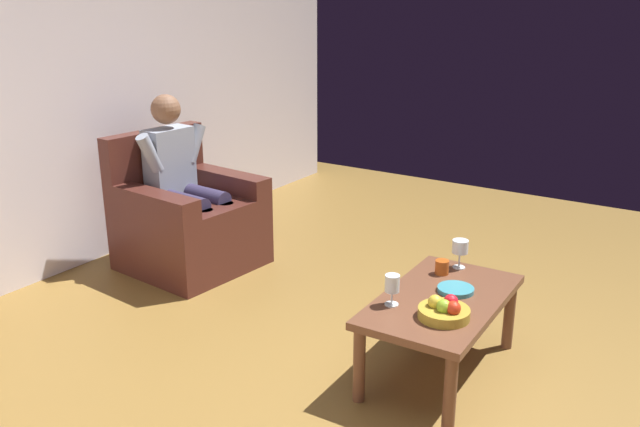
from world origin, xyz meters
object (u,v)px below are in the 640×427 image
object	(u,v)px
armchair	(187,221)
person_seated	(183,177)
wine_glass_far	(392,285)
fruit_bowl	(444,310)
coffee_table	(441,308)
wine_glass_near	(460,248)
candle_jar	(442,267)
decorative_dish	(456,289)

from	to	relation	value
armchair	person_seated	size ratio (longest dim) A/B	0.78
wine_glass_far	fruit_bowl	distance (m)	0.28
person_seated	coffee_table	xyz separation A→B (m)	(0.39, 2.15, -0.29)
person_seated	wine_glass_near	bearing A→B (deg)	95.82
wine_glass_far	armchair	bearing A→B (deg)	-107.12
wine_glass_near	armchair	bearing A→B (deg)	-89.31
fruit_bowl	candle_jar	xyz separation A→B (m)	(-0.49, -0.22, 0.00)
fruit_bowl	candle_jar	bearing A→B (deg)	-155.63
wine_glass_near	person_seated	bearing A→B (deg)	-89.34
wine_glass_near	wine_glass_far	bearing A→B (deg)	-9.23
wine_glass_far	decorative_dish	xyz separation A→B (m)	(-0.32, 0.21, -0.09)
person_seated	wine_glass_near	size ratio (longest dim) A/B	7.47
armchair	wine_glass_near	size ratio (longest dim) A/B	5.83
person_seated	candle_jar	distance (m)	2.04
wine_glass_far	fruit_bowl	size ratio (longest dim) A/B	0.65
person_seated	candle_jar	world-z (taller)	person_seated
wine_glass_near	candle_jar	distance (m)	0.16
decorative_dish	candle_jar	world-z (taller)	candle_jar
armchair	fruit_bowl	bearing A→B (deg)	80.27
decorative_dish	candle_jar	xyz separation A→B (m)	(-0.18, -0.15, 0.03)
candle_jar	wine_glass_far	bearing A→B (deg)	-6.29
armchair	person_seated	xyz separation A→B (m)	(-0.00, -0.01, 0.33)
candle_jar	wine_glass_near	bearing A→B (deg)	160.30
fruit_bowl	candle_jar	distance (m)	0.54
fruit_bowl	decorative_dish	bearing A→B (deg)	-167.74
person_seated	coffee_table	world-z (taller)	person_seated
decorative_dish	wine_glass_far	bearing A→B (deg)	-33.17
wine_glass_near	wine_glass_far	size ratio (longest dim) A/B	1.03
wine_glass_near	candle_jar	size ratio (longest dim) A/B	2.09
fruit_bowl	coffee_table	bearing A→B (deg)	-154.59
wine_glass_far	decorative_dish	bearing A→B (deg)	146.83
wine_glass_near	candle_jar	xyz separation A→B (m)	(0.13, -0.05, -0.08)
person_seated	candle_jar	xyz separation A→B (m)	(0.11, 2.03, -0.19)
armchair	decorative_dish	bearing A→B (deg)	87.66
coffee_table	person_seated	bearing A→B (deg)	-100.22
wine_glass_near	decorative_dish	world-z (taller)	wine_glass_near
armchair	decorative_dish	world-z (taller)	armchair
decorative_dish	armchair	bearing A→B (deg)	-97.50
armchair	wine_glass_far	bearing A→B (deg)	78.04
wine_glass_far	candle_jar	distance (m)	0.50
coffee_table	fruit_bowl	distance (m)	0.25
armchair	candle_jar	xyz separation A→B (m)	(0.11, 2.02, 0.14)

